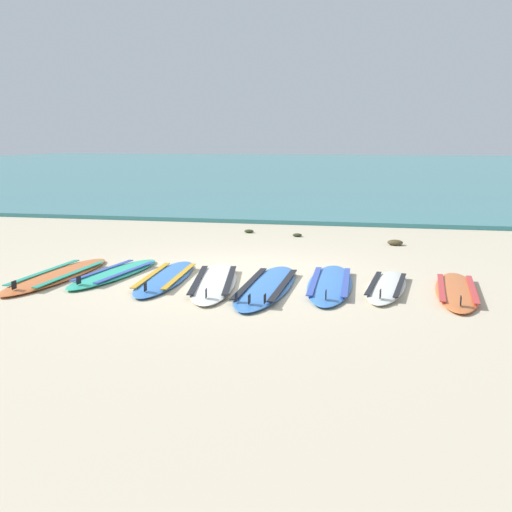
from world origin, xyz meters
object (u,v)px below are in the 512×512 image
surfboard_0 (58,275)px  surfboard_1 (115,273)px  surfboard_2 (166,278)px  surfboard_3 (214,282)px  surfboard_5 (330,284)px  surfboard_7 (457,291)px  surfboard_6 (386,286)px  surfboard_4 (266,286)px

surfboard_0 → surfboard_1: 0.81m
surfboard_1 → surfboard_2: 0.84m
surfboard_3 → surfboard_5: bearing=7.8°
surfboard_3 → surfboard_7: same height
surfboard_1 → surfboard_2: bearing=-8.3°
surfboard_2 → surfboard_6: (3.10, 0.09, 0.00)m
surfboard_0 → surfboard_1: bearing=20.1°
surfboard_2 → surfboard_4: bearing=-7.8°
surfboard_0 → surfboard_3: (2.35, 0.04, 0.00)m
surfboard_2 → surfboard_7: 4.00m
surfboard_5 → surfboard_2: bearing=-177.5°
surfboard_0 → surfboard_1: same height
surfboard_4 → surfboard_5: 0.89m
surfboard_0 → surfboard_7: (5.60, 0.20, 0.00)m
surfboard_4 → surfboard_7: (2.49, 0.25, -0.00)m
surfboard_0 → surfboard_3: size_ratio=1.02×
surfboard_0 → surfboard_5: (3.94, 0.26, 0.00)m
surfboard_0 → surfboard_6: same height
surfboard_2 → surfboard_5: (2.34, 0.10, -0.00)m
surfboard_0 → surfboard_4: bearing=-0.9°
surfboard_6 → surfboard_7: bearing=-3.3°
surfboard_3 → surfboard_4: size_ratio=0.96×
surfboard_3 → surfboard_4: same height
surfboard_1 → surfboard_4: size_ratio=0.86×
surfboard_0 → surfboard_3: 2.35m
surfboard_1 → surfboard_5: bearing=-0.4°
surfboard_2 → surfboard_6: bearing=1.7°
surfboard_2 → surfboard_3: size_ratio=0.93×
surfboard_6 → surfboard_7: 0.90m
surfboard_1 → surfboard_3: bearing=-8.6°
surfboard_4 → surfboard_5: same height
surfboard_3 → surfboard_0: bearing=-179.0°
surfboard_3 → surfboard_7: (3.25, 0.16, 0.00)m
surfboard_4 → surfboard_7: size_ratio=1.17×
surfboard_4 → surfboard_6: (1.59, 0.30, -0.00)m
surfboard_0 → surfboard_2: same height
surfboard_5 → surfboard_6: (0.76, -0.01, 0.00)m
surfboard_1 → surfboard_7: size_ratio=1.01×
surfboard_1 → surfboard_5: 3.18m
surfboard_5 → surfboard_3: bearing=-172.2°
surfboard_0 → surfboard_5: size_ratio=1.06×
surfboard_5 → surfboard_6: size_ratio=1.20×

